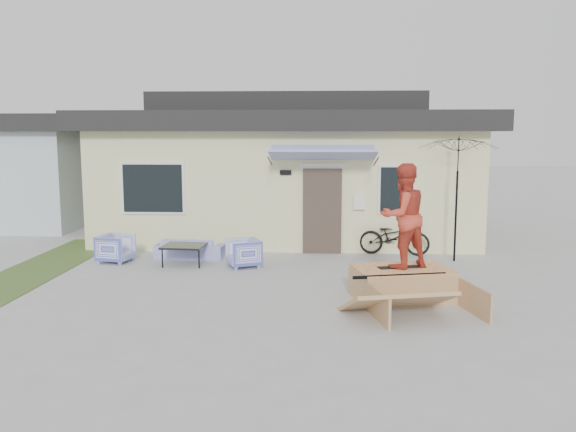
{
  "coord_description": "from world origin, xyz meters",
  "views": [
    {
      "loc": [
        0.93,
        -9.99,
        2.95
      ],
      "look_at": [
        0.3,
        1.8,
        1.3
      ],
      "focal_mm": 36.99,
      "sensor_mm": 36.0,
      "label": 1
    }
  ],
  "objects_px": {
    "armchair_left": "(116,247)",
    "armchair_right": "(243,252)",
    "coffee_table": "(185,254)",
    "patio_umbrella": "(457,186)",
    "loveseat": "(190,245)",
    "skater": "(403,214)",
    "bicycle": "(394,233)",
    "skate_ramp": "(402,284)",
    "skateboard": "(402,266)"
  },
  "relations": [
    {
      "from": "bicycle",
      "to": "skater",
      "type": "xyz_separation_m",
      "value": [
        -0.35,
        -3.87,
        0.99
      ]
    },
    {
      "from": "patio_umbrella",
      "to": "skate_ramp",
      "type": "relative_size",
      "value": 1.0
    },
    {
      "from": "coffee_table",
      "to": "skateboard",
      "type": "distance_m",
      "value": 5.22
    },
    {
      "from": "armchair_left",
      "to": "skate_ramp",
      "type": "bearing_deg",
      "value": -102.87
    },
    {
      "from": "patio_umbrella",
      "to": "skater",
      "type": "bearing_deg",
      "value": -117.37
    },
    {
      "from": "loveseat",
      "to": "armchair_right",
      "type": "relative_size",
      "value": 2.35
    },
    {
      "from": "armchair_left",
      "to": "patio_umbrella",
      "type": "bearing_deg",
      "value": -75.15
    },
    {
      "from": "bicycle",
      "to": "armchair_right",
      "type": "bearing_deg",
      "value": 123.59
    },
    {
      "from": "bicycle",
      "to": "skate_ramp",
      "type": "height_order",
      "value": "bicycle"
    },
    {
      "from": "loveseat",
      "to": "skateboard",
      "type": "xyz_separation_m",
      "value": [
        4.55,
        -3.21,
        0.26
      ]
    },
    {
      "from": "bicycle",
      "to": "skate_ramp",
      "type": "distance_m",
      "value": 3.95
    },
    {
      "from": "patio_umbrella",
      "to": "skateboard",
      "type": "distance_m",
      "value": 3.8
    },
    {
      "from": "armchair_left",
      "to": "coffee_table",
      "type": "xyz_separation_m",
      "value": [
        1.63,
        -0.1,
        -0.13
      ]
    },
    {
      "from": "bicycle",
      "to": "patio_umbrella",
      "type": "xyz_separation_m",
      "value": [
        1.31,
        -0.67,
        1.2
      ]
    },
    {
      "from": "armchair_right",
      "to": "skater",
      "type": "relative_size",
      "value": 0.37
    },
    {
      "from": "armchair_left",
      "to": "skater",
      "type": "bearing_deg",
      "value": -102.5
    },
    {
      "from": "loveseat",
      "to": "coffee_table",
      "type": "distance_m",
      "value": 0.66
    },
    {
      "from": "coffee_table",
      "to": "skater",
      "type": "distance_m",
      "value": 5.37
    },
    {
      "from": "skateboard",
      "to": "skate_ramp",
      "type": "bearing_deg",
      "value": -90.9
    },
    {
      "from": "armchair_right",
      "to": "patio_umbrella",
      "type": "relative_size",
      "value": 0.32
    },
    {
      "from": "bicycle",
      "to": "skater",
      "type": "bearing_deg",
      "value": -175.1
    },
    {
      "from": "skate_ramp",
      "to": "skater",
      "type": "bearing_deg",
      "value": 90.0
    },
    {
      "from": "skateboard",
      "to": "armchair_left",
      "type": "bearing_deg",
      "value": 142.59
    },
    {
      "from": "skate_ramp",
      "to": "skater",
      "type": "relative_size",
      "value": 1.19
    },
    {
      "from": "skate_ramp",
      "to": "skater",
      "type": "height_order",
      "value": "skater"
    },
    {
      "from": "armchair_right",
      "to": "skateboard",
      "type": "relative_size",
      "value": 0.8
    },
    {
      "from": "armchair_left",
      "to": "armchair_right",
      "type": "distance_m",
      "value": 3.01
    },
    {
      "from": "skateboard",
      "to": "bicycle",
      "type": "bearing_deg",
      "value": 70.8
    },
    {
      "from": "bicycle",
      "to": "skateboard",
      "type": "xyz_separation_m",
      "value": [
        -0.35,
        -3.87,
        0.03
      ]
    },
    {
      "from": "armchair_left",
      "to": "skate_ramp",
      "type": "relative_size",
      "value": 0.32
    },
    {
      "from": "armchair_right",
      "to": "bicycle",
      "type": "distance_m",
      "value": 3.84
    },
    {
      "from": "armchair_left",
      "to": "coffee_table",
      "type": "relative_size",
      "value": 0.78
    },
    {
      "from": "armchair_left",
      "to": "coffee_table",
      "type": "distance_m",
      "value": 1.64
    },
    {
      "from": "loveseat",
      "to": "skateboard",
      "type": "height_order",
      "value": "loveseat"
    },
    {
      "from": "loveseat",
      "to": "patio_umbrella",
      "type": "xyz_separation_m",
      "value": [
        6.21,
        -0.01,
        1.43
      ]
    },
    {
      "from": "armchair_right",
      "to": "bicycle",
      "type": "bearing_deg",
      "value": 89.89
    },
    {
      "from": "coffee_table",
      "to": "patio_umbrella",
      "type": "distance_m",
      "value": 6.41
    },
    {
      "from": "armchair_right",
      "to": "bicycle",
      "type": "xyz_separation_m",
      "value": [
        3.51,
        1.53,
        0.2
      ]
    },
    {
      "from": "bicycle",
      "to": "skateboard",
      "type": "height_order",
      "value": "bicycle"
    },
    {
      "from": "coffee_table",
      "to": "patio_umbrella",
      "type": "xyz_separation_m",
      "value": [
        6.19,
        0.65,
        1.52
      ]
    },
    {
      "from": "armchair_right",
      "to": "patio_umbrella",
      "type": "distance_m",
      "value": 5.1
    },
    {
      "from": "coffee_table",
      "to": "loveseat",
      "type": "bearing_deg",
      "value": 91.46
    },
    {
      "from": "coffee_table",
      "to": "bicycle",
      "type": "distance_m",
      "value": 5.07
    },
    {
      "from": "armchair_left",
      "to": "armchair_right",
      "type": "xyz_separation_m",
      "value": [
        3.0,
        -0.32,
        -0.01
      ]
    },
    {
      "from": "skateboard",
      "to": "coffee_table",
      "type": "bearing_deg",
      "value": 136.51
    },
    {
      "from": "skate_ramp",
      "to": "skateboard",
      "type": "distance_m",
      "value": 0.31
    },
    {
      "from": "armchair_left",
      "to": "patio_umbrella",
      "type": "height_order",
      "value": "patio_umbrella"
    },
    {
      "from": "armchair_right",
      "to": "skateboard",
      "type": "bearing_deg",
      "value": 29.83
    },
    {
      "from": "armchair_right",
      "to": "skate_ramp",
      "type": "xyz_separation_m",
      "value": [
        3.18,
        -2.4,
        -0.07
      ]
    },
    {
      "from": "skater",
      "to": "loveseat",
      "type": "bearing_deg",
      "value": -63.57
    }
  ]
}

